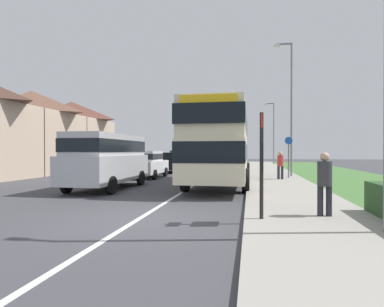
% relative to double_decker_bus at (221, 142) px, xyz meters
% --- Properties ---
extents(ground_plane, '(120.00, 120.00, 0.00)m').
position_rel_double_decker_bus_xyz_m(ground_plane, '(-1.32, -8.25, -2.14)').
color(ground_plane, '#424247').
extents(lane_marking_centre, '(0.14, 60.00, 0.01)m').
position_rel_double_decker_bus_xyz_m(lane_marking_centre, '(-1.32, -0.25, -2.14)').
color(lane_marking_centre, silver).
rests_on(lane_marking_centre, ground_plane).
extents(pavement_near_side, '(3.20, 68.00, 0.12)m').
position_rel_double_decker_bus_xyz_m(pavement_near_side, '(2.88, -2.25, -2.08)').
color(pavement_near_side, '#9E998E').
rests_on(pavement_near_side, ground_plane).
extents(double_decker_bus, '(2.80, 10.12, 3.70)m').
position_rel_double_decker_bus_xyz_m(double_decker_bus, '(0.00, 0.00, 0.00)').
color(double_decker_bus, beige).
rests_on(double_decker_bus, ground_plane).
extents(parked_van_silver, '(2.11, 5.54, 2.43)m').
position_rel_double_decker_bus_xyz_m(parked_van_silver, '(-4.86, -2.46, -0.71)').
color(parked_van_silver, '#B7B7BC').
rests_on(parked_van_silver, ground_plane).
extents(parked_car_white, '(1.91, 4.07, 1.69)m').
position_rel_double_decker_bus_xyz_m(parked_car_white, '(-4.98, 3.43, -1.21)').
color(parked_car_white, silver).
rests_on(parked_car_white, ground_plane).
extents(parked_car_black, '(1.96, 4.26, 1.56)m').
position_rel_double_decker_bus_xyz_m(parked_car_black, '(-4.83, 8.57, -1.27)').
color(parked_car_black, black).
rests_on(parked_car_black, ground_plane).
extents(parked_car_dark_green, '(1.89, 4.18, 1.74)m').
position_rel_double_decker_bus_xyz_m(parked_car_dark_green, '(-4.94, 13.49, -1.19)').
color(parked_car_dark_green, '#19472D').
rests_on(parked_car_dark_green, ground_plane).
extents(pedestrian_at_stop, '(0.34, 0.34, 1.67)m').
position_rel_double_decker_bus_xyz_m(pedestrian_at_stop, '(3.20, -7.68, -1.17)').
color(pedestrian_at_stop, '#23232D').
rests_on(pedestrian_at_stop, ground_plane).
extents(pedestrian_walking_away, '(0.34, 0.34, 1.67)m').
position_rel_double_decker_bus_xyz_m(pedestrian_walking_away, '(3.09, 2.54, -1.17)').
color(pedestrian_walking_away, '#23232D').
rests_on(pedestrian_walking_away, ground_plane).
extents(bus_stop_sign, '(0.09, 0.52, 2.60)m').
position_rel_double_decker_bus_xyz_m(bus_stop_sign, '(1.68, -8.27, -0.60)').
color(bus_stop_sign, black).
rests_on(bus_stop_sign, ground_plane).
extents(cycle_route_sign, '(0.44, 0.08, 2.52)m').
position_rel_double_decker_bus_xyz_m(cycle_route_sign, '(3.64, 3.44, -0.71)').
color(cycle_route_sign, slate).
rests_on(cycle_route_sign, ground_plane).
extents(street_lamp_near, '(1.14, 0.20, 7.47)m').
position_rel_double_decker_bus_xyz_m(street_lamp_near, '(3.92, -9.13, 2.14)').
color(street_lamp_near, slate).
rests_on(street_lamp_near, ground_plane).
extents(street_lamp_mid, '(1.14, 0.20, 8.46)m').
position_rel_double_decker_bus_xyz_m(street_lamp_mid, '(3.88, 4.97, 2.65)').
color(street_lamp_mid, slate).
rests_on(street_lamp_mid, ground_plane).
extents(street_lamp_far, '(1.14, 0.20, 7.37)m').
position_rel_double_decker_bus_xyz_m(street_lamp_far, '(4.11, 23.29, 2.09)').
color(street_lamp_far, slate).
rests_on(street_lamp_far, ground_plane).
extents(house_terrace_far_side, '(6.13, 16.57, 6.25)m').
position_rel_double_decker_bus_xyz_m(house_terrace_far_side, '(-14.86, 5.76, 0.98)').
color(house_terrace_far_side, '#C1A88E').
rests_on(house_terrace_far_side, ground_plane).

